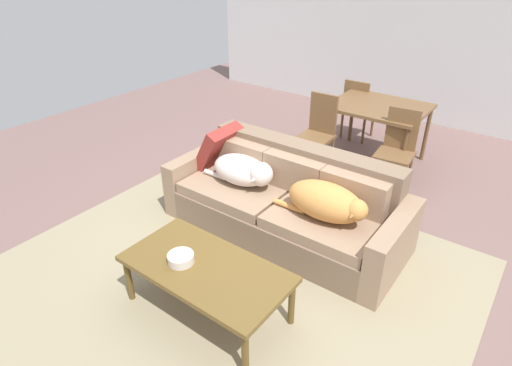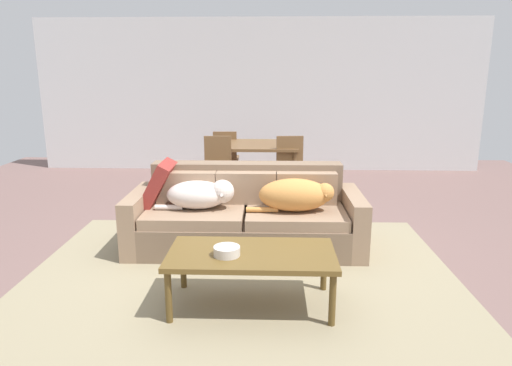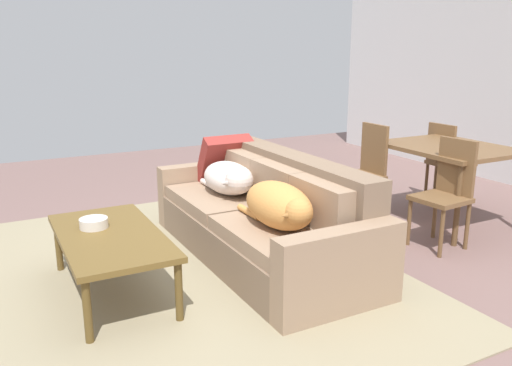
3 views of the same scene
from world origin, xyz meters
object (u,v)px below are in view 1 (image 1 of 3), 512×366
object	(u,v)px
coffee_table	(206,271)
dining_chair_near_right	(397,147)
dog_on_left_cushion	(244,171)
dog_on_right_cushion	(327,202)
throw_pillow_by_left_arm	(218,147)
dining_chair_near_left	(318,130)
dining_chair_far_left	(358,107)
dining_table	(378,111)
couch	(287,203)
bowl_on_coffee_table	(181,258)

from	to	relation	value
coffee_table	dining_chair_near_right	bearing A→B (deg)	81.85
dog_on_left_cushion	dog_on_right_cushion	xyz separation A→B (m)	(0.95, -0.05, 0.02)
throw_pillow_by_left_arm	dining_chair_near_left	xyz separation A→B (m)	(0.46, 1.35, -0.14)
dining_chair_near_right	dog_on_right_cushion	bearing A→B (deg)	-95.68
dining_chair_far_left	dining_table	bearing A→B (deg)	131.86
couch	dining_chair_near_left	bearing A→B (deg)	107.61
dog_on_left_cushion	dining_table	xyz separation A→B (m)	(0.48, 2.13, 0.11)
bowl_on_coffee_table	dining_chair_near_right	world-z (taller)	dining_chair_near_right
throw_pillow_by_left_arm	dining_chair_far_left	world-z (taller)	throw_pillow_by_left_arm
coffee_table	bowl_on_coffee_table	distance (m)	0.21
throw_pillow_by_left_arm	couch	bearing A→B (deg)	-2.90
dining_chair_far_left	dog_on_left_cushion	bearing A→B (deg)	88.90
dog_on_right_cushion	throw_pillow_by_left_arm	distance (m)	1.44
coffee_table	dining_table	world-z (taller)	dining_table
dog_on_left_cushion	dining_chair_far_left	world-z (taller)	dining_chair_far_left
dog_on_right_cushion	couch	bearing A→B (deg)	161.42
throw_pillow_by_left_arm	dining_chair_near_left	size ratio (longest dim) A/B	0.50
couch	dining_table	distance (m)	2.04
couch	dining_chair_near_right	distance (m)	1.59
dining_table	bowl_on_coffee_table	bearing A→B (deg)	-91.83
couch	dining_chair_near_right	xyz separation A→B (m)	(0.51, 1.49, 0.20)
coffee_table	dining_chair_near_right	world-z (taller)	dining_chair_near_right
dog_on_left_cushion	couch	bearing A→B (deg)	14.44
couch	dog_on_right_cushion	bearing A→B (deg)	-18.58
couch	throw_pillow_by_left_arm	xyz separation A→B (m)	(-0.91, 0.05, 0.33)
couch	coffee_table	bearing A→B (deg)	-85.29
coffee_table	bowl_on_coffee_table	xyz separation A→B (m)	(-0.18, -0.07, 0.08)
dining_chair_near_left	dining_chair_far_left	size ratio (longest dim) A/B	1.07
dining_table	dining_chair_near_right	distance (m)	0.72
dog_on_right_cushion	dining_table	size ratio (longest dim) A/B	0.74
dog_on_left_cushion	dining_table	size ratio (longest dim) A/B	0.68
couch	throw_pillow_by_left_arm	bearing A→B (deg)	176.62
dog_on_right_cushion	dining_chair_near_right	xyz separation A→B (m)	(0.01, 1.66, -0.09)
throw_pillow_by_left_arm	dining_table	world-z (taller)	throw_pillow_by_left_arm
couch	dog_on_right_cushion	distance (m)	0.60
bowl_on_coffee_table	dining_chair_far_left	xyz separation A→B (m)	(-0.40, 3.90, 0.01)
dog_on_left_cushion	throw_pillow_by_left_arm	bearing A→B (deg)	160.42
couch	dog_on_left_cushion	world-z (taller)	couch
throw_pillow_by_left_arm	dining_table	bearing A→B (deg)	64.03
dining_table	dining_chair_near_left	bearing A→B (deg)	-129.27
coffee_table	dining_chair_near_left	bearing A→B (deg)	102.05
dog_on_left_cushion	dining_chair_far_left	distance (m)	2.66
couch	coffee_table	distance (m)	1.29
coffee_table	dining_chair_near_left	xyz separation A→B (m)	(-0.57, 2.68, 0.11)
dining_table	dining_chair_near_right	world-z (taller)	dining_chair_near_right
bowl_on_coffee_table	dining_chair_near_right	bearing A→B (deg)	78.50
bowl_on_coffee_table	dining_chair_far_left	size ratio (longest dim) A/B	0.22
dining_chair_far_left	throw_pillow_by_left_arm	bearing A→B (deg)	78.19
dining_chair_near_right	couch	bearing A→B (deg)	-114.48
couch	dining_table	size ratio (longest dim) A/B	2.04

